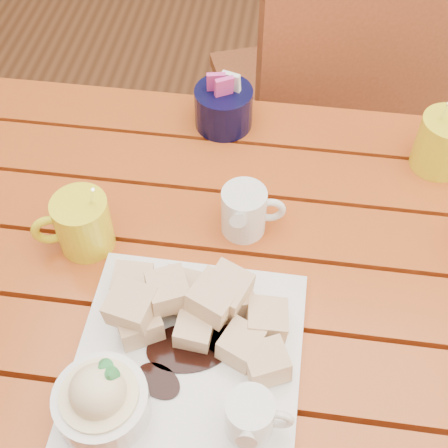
# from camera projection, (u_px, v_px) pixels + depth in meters

# --- Properties ---
(table) EXTENTS (1.20, 0.79, 0.75)m
(table) POSITION_uv_depth(u_px,v_px,m) (223.00, 323.00, 0.96)
(table) COLOR #A43B15
(table) RESTS_ON ground
(dessert_plate) EXTENTS (0.28, 0.28, 0.11)m
(dessert_plate) POSITION_uv_depth(u_px,v_px,m) (173.00, 357.00, 0.76)
(dessert_plate) COLOR white
(dessert_plate) RESTS_ON table
(coffee_mug_left) EXTENTS (0.11, 0.08, 0.13)m
(coffee_mug_left) POSITION_uv_depth(u_px,v_px,m) (81.00, 223.00, 0.88)
(coffee_mug_left) COLOR yellow
(coffee_mug_left) RESTS_ON table
(coffee_mug_right) EXTENTS (0.12, 0.08, 0.14)m
(coffee_mug_right) POSITION_uv_depth(u_px,v_px,m) (445.00, 142.00, 0.98)
(coffee_mug_right) COLOR yellow
(coffee_mug_right) RESTS_ON table
(cream_pitcher) EXTENTS (0.09, 0.08, 0.08)m
(cream_pitcher) POSITION_uv_depth(u_px,v_px,m) (245.00, 211.00, 0.90)
(cream_pitcher) COLOR white
(cream_pitcher) RESTS_ON table
(sugar_caddy) EXTENTS (0.10, 0.10, 0.11)m
(sugar_caddy) POSITION_uv_depth(u_px,v_px,m) (224.00, 107.00, 1.05)
(sugar_caddy) COLOR black
(sugar_caddy) RESTS_ON table
(chair_far) EXTENTS (0.59, 0.59, 0.97)m
(chair_far) POSITION_uv_depth(u_px,v_px,m) (337.00, 102.00, 1.43)
(chair_far) COLOR brown
(chair_far) RESTS_ON ground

